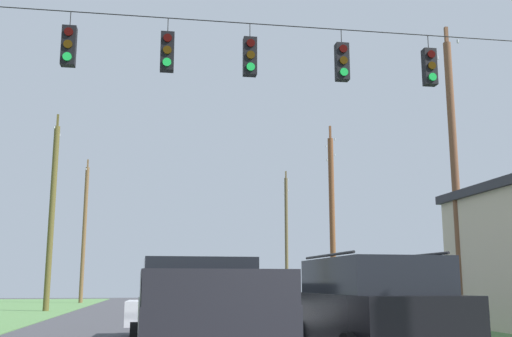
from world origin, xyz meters
TOP-DOWN VIEW (x-y plane):
  - lane_dash_1 at (0.00, 16.93)m, footprint 2.50×0.15m
  - lane_dash_2 at (0.00, 23.61)m, footprint 2.50×0.15m
  - lane_dash_3 at (0.00, 29.15)m, footprint 2.50×0.15m
  - lane_dash_4 at (0.00, 37.23)m, footprint 2.50×0.15m
  - overhead_signal_span at (0.23, 8.24)m, footprint 15.66×0.31m
  - pickup_truck at (-1.49, 4.89)m, footprint 2.44×5.47m
  - suv_black at (1.75, 5.74)m, footprint 2.40×4.89m
  - distant_car_crossing_white at (-0.93, 12.80)m, footprint 4.34×2.09m
  - distant_car_oncoming at (2.16, 19.16)m, footprint 2.05×4.32m
  - utility_pole_mid_right at (8.28, 14.66)m, footprint 0.28×1.73m
  - utility_pole_far_right at (7.83, 29.04)m, footprint 0.33×1.98m
  - utility_pole_near_left at (8.14, 43.77)m, footprint 0.27×1.75m
  - utility_pole_distant_right at (-8.22, 29.42)m, footprint 0.32×1.87m
  - utility_pole_distant_left at (-8.09, 43.12)m, footprint 0.30×1.76m

SIDE VIEW (x-z plane):
  - lane_dash_1 at x=0.00m, z-range 0.00..0.01m
  - lane_dash_2 at x=0.00m, z-range 0.00..0.01m
  - lane_dash_3 at x=0.00m, z-range 0.00..0.01m
  - lane_dash_4 at x=0.00m, z-range 0.00..0.01m
  - distant_car_crossing_white at x=-0.93m, z-range 0.03..1.55m
  - distant_car_oncoming at x=2.16m, z-range 0.03..1.55m
  - pickup_truck at x=-1.49m, z-range -0.01..1.94m
  - suv_black at x=1.75m, z-range 0.03..2.09m
  - overhead_signal_span at x=0.23m, z-range 0.60..8.77m
  - utility_pole_far_right at x=7.83m, z-range -0.16..10.77m
  - utility_pole_distant_right at x=-8.22m, z-range -0.21..10.84m
  - utility_pole_mid_right at x=8.28m, z-range -0.14..10.92m
  - utility_pole_distant_left at x=-8.09m, z-range -0.17..11.03m
  - utility_pole_near_left at x=8.14m, z-range 0.02..10.86m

